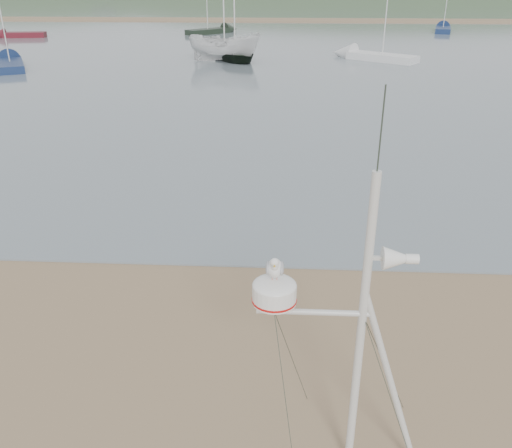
# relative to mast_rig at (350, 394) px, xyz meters

# --- Properties ---
(ground) EXTENTS (560.00, 560.00, 0.00)m
(ground) POSITION_rel_mast_rig_xyz_m (-3.87, 1.34, -1.25)
(ground) COLOR #7B6146
(ground) RESTS_ON ground
(sandbar) EXTENTS (560.00, 7.00, 0.07)m
(sandbar) POSITION_rel_mast_rig_xyz_m (-3.87, 71.34, -1.17)
(sandbar) COLOR #7B6146
(sandbar) RESTS_ON water
(hill_ridge) EXTENTS (620.00, 180.00, 80.00)m
(hill_ridge) POSITION_rel_mast_rig_xyz_m (14.64, 236.34, -20.94)
(hill_ridge) COLOR #1F3515
(hill_ridge) RESTS_ON ground
(mast_rig) EXTENTS (2.29, 2.44, 5.17)m
(mast_rig) POSITION_rel_mast_rig_xyz_m (0.00, 0.00, 0.00)
(mast_rig) COLOR silver
(mast_rig) RESTS_ON ground
(boat_dark) EXTENTS (3.53, 2.75, 4.94)m
(boat_dark) POSITION_rel_mast_rig_xyz_m (-4.78, 35.75, 1.26)
(boat_dark) COLOR black
(boat_dark) RESTS_ON water
(boat_white) EXTENTS (2.29, 2.25, 5.33)m
(boat_white) POSITION_rel_mast_rig_xyz_m (-5.52, 35.55, 1.46)
(boat_white) COLOR silver
(boat_white) RESTS_ON water
(sailboat_dark_mid) EXTENTS (5.62, 5.58, 6.35)m
(sailboat_dark_mid) POSITION_rel_mast_rig_xyz_m (-8.23, 55.53, -0.94)
(sailboat_dark_mid) COLOR black
(sailboat_dark_mid) RESTS_ON ground
(sailboat_white_near) EXTENTS (6.51, 5.40, 6.82)m
(sailboat_white_near) POSITION_rel_mast_rig_xyz_m (4.64, 37.60, -0.95)
(sailboat_white_near) COLOR silver
(sailboat_white_near) RESTS_ON ground
(dinghy_red_far) EXTENTS (5.44, 2.13, 1.29)m
(dinghy_red_far) POSITION_rel_mast_rig_xyz_m (-28.40, 49.89, -0.96)
(dinghy_red_far) COLOR #53121B
(dinghy_red_far) RESTS_ON ground
(sailboat_blue_near) EXTENTS (4.48, 6.69, 6.65)m
(sailboat_blue_near) POSITION_rel_mast_rig_xyz_m (-20.52, 33.02, -0.94)
(sailboat_blue_near) COLOR #16264D
(sailboat_blue_near) RESTS_ON ground
(sailboat_blue_far) EXTENTS (3.06, 6.50, 6.30)m
(sailboat_blue_far) POSITION_rel_mast_rig_xyz_m (16.20, 59.10, -0.94)
(sailboat_blue_far) COLOR #16264D
(sailboat_blue_far) RESTS_ON ground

